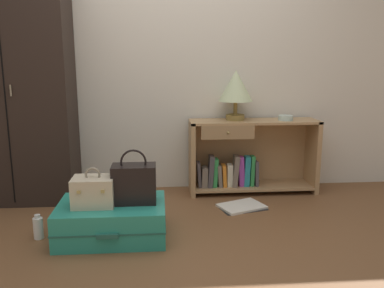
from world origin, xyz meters
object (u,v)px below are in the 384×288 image
object	(u,v)px
suitcase_large	(112,220)
open_book_on_floor	(242,206)
table_lamp	(236,87)
train_case	(94,191)
bowl	(286,118)
handbag	(134,183)
bottle	(38,228)
wardrobe	(15,88)
bookshelf	(246,157)

from	to	relation	value
suitcase_large	open_book_on_floor	world-z (taller)	suitcase_large
table_lamp	open_book_on_floor	bearing A→B (deg)	-91.65
table_lamp	open_book_on_floor	size ratio (longest dim) A/B	1.04
suitcase_large	train_case	size ratio (longest dim) A/B	2.68
suitcase_large	train_case	world-z (taller)	train_case
bowl	handbag	distance (m)	1.62
train_case	bottle	size ratio (longest dim) A/B	1.60
bowl	bottle	distance (m)	2.26
wardrobe	bottle	world-z (taller)	wardrobe
handbag	bottle	size ratio (longest dim) A/B	2.17
open_book_on_floor	suitcase_large	bearing A→B (deg)	-154.39
bottle	suitcase_large	bearing A→B (deg)	-1.14
bowl	suitcase_large	world-z (taller)	bowl
bowl	handbag	xyz separation A→B (m)	(-1.33, -0.87, -0.32)
wardrobe	table_lamp	xyz separation A→B (m)	(1.91, 0.08, -0.01)
bowl	handbag	bearing A→B (deg)	-146.81
table_lamp	bowl	xyz separation A→B (m)	(0.45, -0.06, -0.27)
wardrobe	bowl	distance (m)	2.38
suitcase_large	handbag	distance (m)	0.31
bowl	table_lamp	bearing A→B (deg)	172.58
wardrobe	bowl	bearing A→B (deg)	0.61
bowl	handbag	world-z (taller)	bowl
bookshelf	table_lamp	size ratio (longest dim) A/B	2.62
train_case	bottle	xyz separation A→B (m)	(-0.40, 0.04, -0.27)
train_case	bottle	distance (m)	0.48
bookshelf	open_book_on_floor	xyz separation A→B (m)	(-0.12, -0.43, -0.32)
bottle	train_case	bearing A→B (deg)	-6.21
wardrobe	train_case	bearing A→B (deg)	-49.23
train_case	handbag	bearing A→B (deg)	8.80
table_lamp	train_case	xyz separation A→B (m)	(-1.14, -0.97, -0.63)
train_case	handbag	world-z (taller)	handbag
handbag	open_book_on_floor	world-z (taller)	handbag
handbag	open_book_on_floor	distance (m)	1.05
bowl	wardrobe	bearing A→B (deg)	-179.39
wardrobe	table_lamp	distance (m)	1.91
bookshelf	suitcase_large	xyz separation A→B (m)	(-1.14, -0.92, -0.20)
handbag	bottle	bearing A→B (deg)	179.88
table_lamp	suitcase_large	bearing A→B (deg)	-137.78
bottle	open_book_on_floor	world-z (taller)	bottle
table_lamp	bowl	world-z (taller)	table_lamp
bookshelf	wardrobe	bearing A→B (deg)	-178.08
bowl	open_book_on_floor	xyz separation A→B (m)	(-0.47, -0.39, -0.69)
wardrobe	train_case	world-z (taller)	wardrobe
bookshelf	suitcase_large	distance (m)	1.48
open_book_on_floor	bookshelf	bearing A→B (deg)	74.23
suitcase_large	handbag	bearing A→B (deg)	3.18
table_lamp	handbag	distance (m)	1.40
bottle	open_book_on_floor	size ratio (longest dim) A/B	0.40
wardrobe	open_book_on_floor	world-z (taller)	wardrobe
bookshelf	handbag	size ratio (longest dim) A/B	3.12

